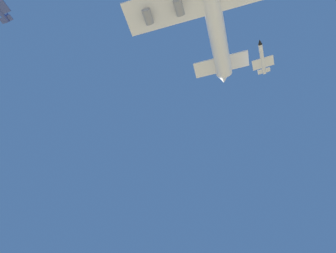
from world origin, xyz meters
The scene contains 1 object.
chase_jet_lead centered at (-16.12, 54.18, 97.94)m, with size 15.19×9.01×4.00m.
Camera 1 is at (47.62, 60.08, 3.77)m, focal length 29.39 mm.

